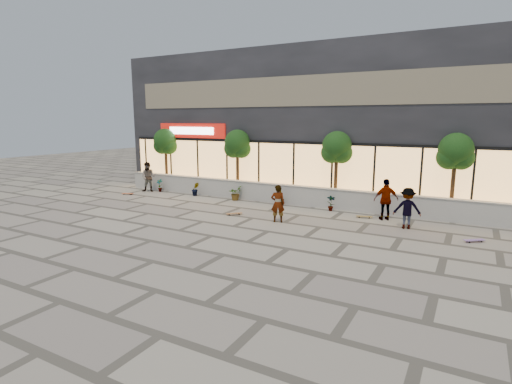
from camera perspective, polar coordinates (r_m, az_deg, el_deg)
The scene contains 20 objects.
ground at distance 15.81m, azimuth -6.36°, elevation -6.26°, with size 80.00×80.00×0.00m, color #9C9787.
planter_wall at distance 21.62m, azimuth 4.34°, elevation -0.29°, with size 22.00×0.42×1.04m.
retail_building at distance 26.35m, azimuth 9.48°, elevation 9.65°, with size 24.00×9.17×8.50m.
shrub_a at distance 25.87m, azimuth -13.59°, elevation 0.94°, with size 0.43×0.29×0.81m, color #123611.
shrub_b at distance 24.09m, azimuth -8.65°, elevation 0.43°, with size 0.45×0.36×0.81m, color #123611.
shrub_c at distance 22.51m, azimuth -2.98°, elevation -0.16°, with size 0.73×0.63×0.81m, color #123611.
shrub_d at distance 21.20m, azimuth 3.47°, elevation -0.82°, with size 0.45×0.45×0.81m, color #123611.
shrub_e at distance 20.18m, azimuth 10.67°, elevation -1.55°, with size 0.43×0.29×0.81m, color #123611.
tree_west at distance 26.85m, azimuth -12.81°, elevation 6.85°, with size 1.60×1.50×3.92m.
tree_midwest at distance 23.57m, azimuth -2.68°, elevation 6.64°, with size 1.60×1.50×3.92m.
tree_mideast at distance 21.07m, azimuth 11.46°, elevation 6.01°, with size 1.60×1.50×3.92m.
tree_east at distance 20.12m, azimuth 26.61°, elevation 4.93°, with size 1.60×1.50×3.92m.
skater_center at distance 17.64m, azimuth 3.14°, elevation -1.66°, with size 0.61×0.40×1.68m, color silver.
skater_left at distance 25.93m, azimuth -15.12°, elevation 2.07°, with size 0.91×0.71×1.87m, color #90835C.
skater_right_near at distance 18.88m, azimuth 18.08°, elevation -1.04°, with size 1.10×0.46×1.88m, color white.
skater_right_far at distance 17.72m, azimuth 20.80°, elevation -2.20°, with size 1.11×0.64×1.72m, color maroon.
skateboard_center at distance 19.09m, azimuth -3.12°, elevation -3.08°, with size 0.67×0.70×0.09m.
skateboard_left at distance 25.40m, azimuth -17.87°, elevation -0.21°, with size 0.74×0.47×0.09m.
skateboard_right_near at distance 19.15m, azimuth 15.21°, elevation -3.39°, with size 0.76×0.35×0.09m.
skateboard_right_far at distance 16.99m, azimuth 28.72°, elevation -6.05°, with size 0.76×0.65×0.10m.
Camera 1 is at (8.79, -12.35, 4.50)m, focal length 28.00 mm.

